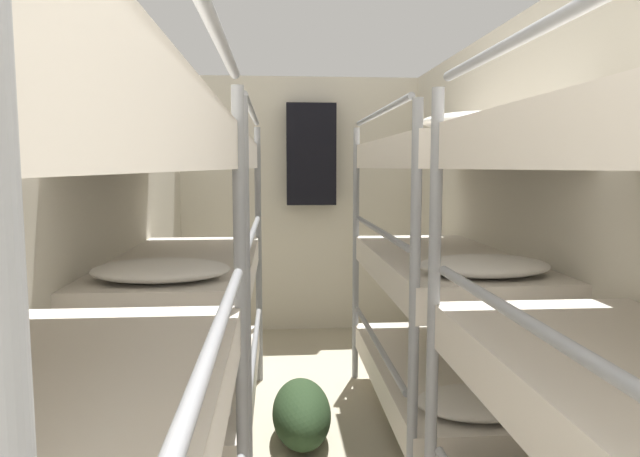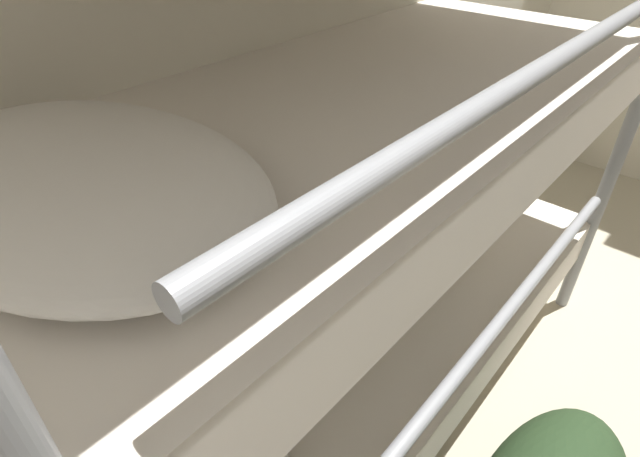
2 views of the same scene
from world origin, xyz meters
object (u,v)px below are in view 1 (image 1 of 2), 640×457
(bunk_stack_right_far, at_px, (444,268))
(duffel_bag, at_px, (302,413))
(bunk_stack_left_far, at_px, (185,271))
(hanging_coat, at_px, (311,154))

(bunk_stack_right_far, xyz_separation_m, duffel_bag, (-0.79, -0.02, -0.80))
(bunk_stack_left_far, bearing_deg, duffel_bag, -1.95)
(duffel_bag, distance_m, hanging_coat, 2.56)
(bunk_stack_left_far, relative_size, duffel_bag, 2.87)
(hanging_coat, bearing_deg, bunk_stack_right_far, -73.61)
(bunk_stack_right_far, relative_size, hanging_coat, 2.03)
(bunk_stack_left_far, distance_m, duffel_bag, 1.01)
(bunk_stack_right_far, distance_m, duffel_bag, 1.13)
(hanging_coat, bearing_deg, duffel_bag, -95.05)
(bunk_stack_left_far, height_order, bunk_stack_right_far, same)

